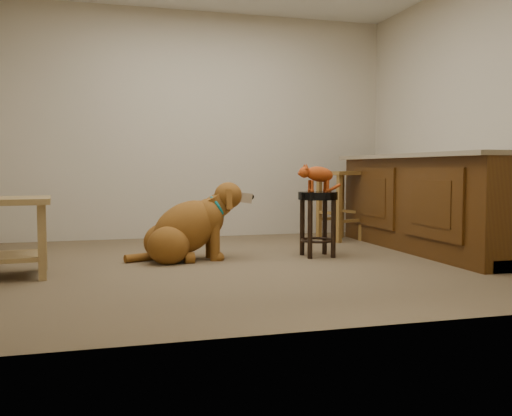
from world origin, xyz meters
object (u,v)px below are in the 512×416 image
object	(u,v)px
side_table	(10,225)
wood_stool	(340,204)
padded_stool	(318,211)
tabby_kitten	(317,175)
golden_retriever	(187,229)

from	to	relation	value
side_table	wood_stool	bearing A→B (deg)	22.77
wood_stool	side_table	bearing A→B (deg)	-157.23
padded_stool	tabby_kitten	distance (m)	0.32
padded_stool	golden_retriever	world-z (taller)	golden_retriever
padded_stool	golden_retriever	size ratio (longest dim) A/B	0.51
side_table	tabby_kitten	distance (m)	2.58
side_table	tabby_kitten	xyz separation A→B (m)	(2.53, 0.31, 0.35)
wood_stool	tabby_kitten	bearing A→B (deg)	-123.72
padded_stool	tabby_kitten	world-z (taller)	tabby_kitten
tabby_kitten	padded_stool	bearing A→B (deg)	-5.72
wood_stool	golden_retriever	bearing A→B (deg)	-153.18
padded_stool	tabby_kitten	bearing A→B (deg)	172.37
padded_stool	side_table	size ratio (longest dim) A/B	0.98
wood_stool	golden_retriever	world-z (taller)	wood_stool
padded_stool	golden_retriever	xyz separation A→B (m)	(-1.17, 0.10, -0.15)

